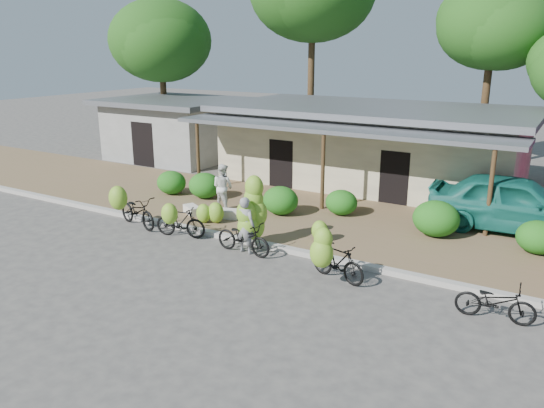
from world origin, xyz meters
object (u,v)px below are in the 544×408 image
at_px(sack_near, 227,214).
at_px(vendor, 245,225).
at_px(tree_back_left, 159,39).
at_px(teal_van, 515,203).
at_px(tree_center_right, 490,23).
at_px(bike_left, 179,220).
at_px(bike_far_right, 495,302).
at_px(bike_center, 249,223).
at_px(bike_far_left, 135,209).
at_px(bike_right, 333,258).
at_px(sack_far, 192,210).
at_px(bystander, 223,187).

relative_size(sack_near, vendor, 0.51).
distance_m(tree_back_left, teal_van, 21.49).
xyz_separation_m(tree_center_right, bike_left, (-5.93, -15.30, -6.23)).
bearing_deg(sack_near, bike_far_right, -16.39).
xyz_separation_m(bike_center, teal_van, (6.42, 5.46, 0.18)).
bearing_deg(bike_far_left, tree_center_right, -11.89).
distance_m(tree_center_right, teal_van, 11.60).
bearing_deg(bike_right, vendor, 94.43).
height_order(bike_right, sack_near, bike_right).
distance_m(bike_center, vendor, 0.19).
bearing_deg(tree_back_left, bike_right, -36.71).
bearing_deg(sack_near, bike_center, -41.49).
relative_size(tree_back_left, bike_right, 4.91).
relative_size(tree_center_right, vendor, 5.21).
bearing_deg(bike_far_left, bike_right, -79.23).
bearing_deg(vendor, bike_far_left, 3.46).
height_order(tree_center_right, bike_far_right, tree_center_right).
bearing_deg(vendor, teal_van, -134.57).
bearing_deg(vendor, bike_left, 4.90).
xyz_separation_m(sack_near, vendor, (2.17, -2.09, 0.57)).
bearing_deg(bike_far_left, bike_center, -72.67).
xyz_separation_m(tree_back_left, vendor, (13.53, -11.76, -5.37)).
height_order(tree_back_left, bike_far_right, tree_back_left).
relative_size(tree_back_left, vendor, 5.02).
distance_m(tree_back_left, sack_near, 16.06).
relative_size(bike_left, sack_far, 2.32).
height_order(bike_center, sack_near, bike_center).
xyz_separation_m(bike_far_left, sack_near, (2.23, 2.05, -0.35)).
relative_size(bike_right, sack_far, 2.28).
bearing_deg(teal_van, bike_far_left, 113.63).
height_order(tree_center_right, bike_right, tree_center_right).
bearing_deg(tree_center_right, teal_van, -73.02).
bearing_deg(sack_far, sack_near, 10.01).
relative_size(bike_left, bystander, 1.04).
xyz_separation_m(sack_far, bystander, (0.64, 0.99, 0.69)).
relative_size(tree_center_right, bike_left, 5.01).
height_order(sack_near, teal_van, teal_van).
bearing_deg(bike_far_right, bike_far_left, 82.10).
bearing_deg(sack_near, bystander, 131.74).
xyz_separation_m(bike_far_left, bystander, (1.56, 2.80, 0.34)).
distance_m(bike_far_right, sack_far, 10.60).
xyz_separation_m(tree_back_left, sack_near, (11.36, -9.67, -5.94)).
relative_size(tree_center_right, bike_right, 5.10).
relative_size(bike_left, bike_far_right, 1.02).
distance_m(sack_far, vendor, 3.99).
xyz_separation_m(bike_far_left, sack_far, (0.92, 1.82, -0.36)).
bearing_deg(tree_back_left, bike_center, -40.58).
relative_size(tree_center_right, bystander, 5.24).
bearing_deg(tree_back_left, bike_far_left, -52.08).
bearing_deg(bike_far_left, sack_far, -11.35).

